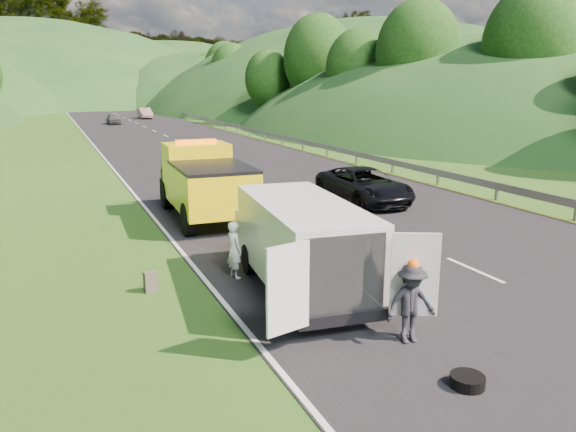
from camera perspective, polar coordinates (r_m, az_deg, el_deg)
name	(u,v)px	position (r m, az deg, el deg)	size (l,w,h in m)	color
ground	(341,263)	(15.91, 5.40, -4.78)	(320.00, 320.00, 0.00)	#38661E
road_surface	(166,136)	(54.45, -12.32, 7.95)	(14.00, 200.00, 0.02)	black
guardrail	(206,125)	(68.23, -8.30, 9.17)	(0.06, 140.00, 1.52)	gray
tree_line_right	(281,118)	(79.41, -0.73, 9.90)	(14.00, 140.00, 14.00)	#2D5A1A
hills_backdrop	(104,102)	(148.66, -18.20, 10.92)	(201.00, 288.60, 44.00)	#2D5B23
tow_truck	(204,182)	(20.98, -8.50, 3.47)	(2.70, 6.63, 2.81)	black
white_van	(301,241)	(13.42, 1.33, -2.52)	(3.45, 6.57, 2.25)	black
woman	(235,278)	(14.74, -5.40, -6.28)	(0.55, 0.40, 1.50)	white
child	(296,290)	(13.84, 0.79, -7.57)	(0.49, 0.39, 1.02)	#C1C066
worker	(409,343)	(11.50, 12.20, -12.46)	(1.03, 0.59, 1.59)	black
suitcase	(151,282)	(14.06, -13.78, -6.51)	(0.32, 0.18, 0.51)	#4E483B
spare_tire	(467,387)	(10.24, 17.71, -16.26)	(0.58, 0.58, 0.20)	black
passing_suv	(364,202)	(23.95, 7.68, 1.39)	(2.37, 5.14, 1.43)	black
dist_car_a	(114,124)	(71.15, -17.25, 8.89)	(1.55, 3.85, 1.31)	#444649
dist_car_b	(145,119)	(81.01, -14.31, 9.56)	(1.54, 4.42, 1.46)	#815956
dist_car_c	(108,110)	(109.55, -17.84, 10.25)	(2.04, 5.02, 1.46)	#914D48
dist_car_d	(97,106)	(126.41, -18.84, 10.53)	(1.55, 3.85, 1.31)	#3B3A3B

